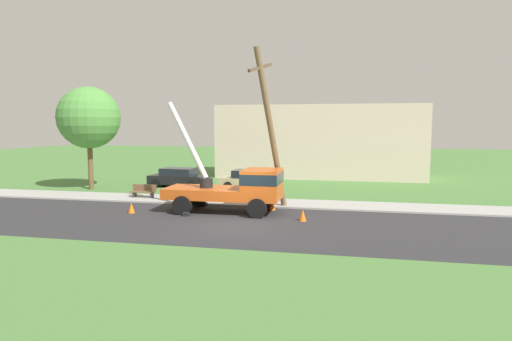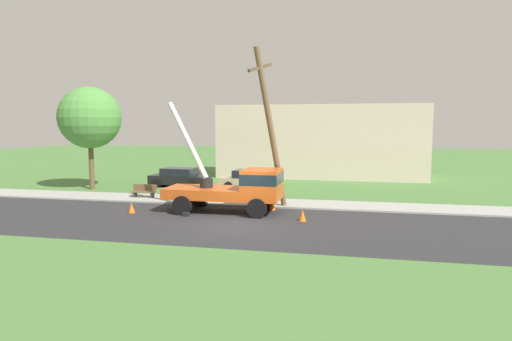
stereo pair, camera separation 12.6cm
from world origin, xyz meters
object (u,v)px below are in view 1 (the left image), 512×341
object	(u,v)px
parked_sedan_tan	(251,180)
utility_truck	(238,186)
parked_sedan_black	(179,177)
roadside_tree_near	(89,118)
traffic_cone_behind	(131,208)
park_bench	(144,192)
leaning_utility_pole	(271,128)
traffic_cone_curbside	(272,205)
traffic_cone_ahead	(303,215)

from	to	relation	value
parked_sedan_tan	utility_truck	bearing A→B (deg)	-81.89
parked_sedan_black	roadside_tree_near	size ratio (longest dim) A/B	0.61
roadside_tree_near	traffic_cone_behind	bearing A→B (deg)	-46.29
parked_sedan_black	park_bench	world-z (taller)	parked_sedan_black
leaning_utility_pole	roadside_tree_near	world-z (taller)	leaning_utility_pole
parked_sedan_black	roadside_tree_near	world-z (taller)	roadside_tree_near
roadside_tree_near	utility_truck	bearing A→B (deg)	-25.71
parked_sedan_tan	park_bench	size ratio (longest dim) A/B	2.80
utility_truck	park_bench	xyz separation A→B (m)	(-6.97, 3.02, -0.95)
leaning_utility_pole	traffic_cone_behind	distance (m)	8.57
parked_sedan_black	park_bench	distance (m)	5.60
parked_sedan_tan	traffic_cone_curbside	bearing A→B (deg)	-68.72
utility_truck	parked_sedan_black	world-z (taller)	utility_truck
park_bench	roadside_tree_near	world-z (taller)	roadside_tree_near
parked_sedan_tan	roadside_tree_near	distance (m)	12.45
parked_sedan_tan	roadside_tree_near	xyz separation A→B (m)	(-11.41, -2.23, 4.46)
traffic_cone_curbside	parked_sedan_tan	world-z (taller)	parked_sedan_tan
traffic_cone_curbside	parked_sedan_tan	size ratio (longest dim) A/B	0.12
utility_truck	traffic_cone_ahead	xyz separation A→B (m)	(3.58, -1.39, -1.13)
parked_sedan_tan	leaning_utility_pole	bearing A→B (deg)	-69.43
parked_sedan_black	park_bench	xyz separation A→B (m)	(-0.12, -5.59, -0.25)
utility_truck	traffic_cone_behind	distance (m)	5.81
utility_truck	parked_sedan_tan	bearing A→B (deg)	98.11
traffic_cone_behind	parked_sedan_black	bearing A→B (deg)	97.50
parked_sedan_tan	traffic_cone_behind	bearing A→B (deg)	-114.46
utility_truck	traffic_cone_behind	size ratio (longest dim) A/B	12.09
park_bench	roadside_tree_near	bearing A→B (deg)	151.55
traffic_cone_ahead	park_bench	world-z (taller)	park_bench
roadside_tree_near	parked_sedan_tan	bearing A→B (deg)	11.07
leaning_utility_pole	roadside_tree_near	bearing A→B (deg)	160.35
traffic_cone_curbside	park_bench	bearing A→B (deg)	167.09
leaning_utility_pole	parked_sedan_tan	bearing A→B (deg)	110.57
leaning_utility_pole	traffic_cone_curbside	distance (m)	4.21
parked_sedan_black	traffic_cone_curbside	bearing A→B (deg)	-41.67
utility_truck	parked_sedan_tan	world-z (taller)	utility_truck
traffic_cone_behind	traffic_cone_ahead	bearing A→B (deg)	-0.52
leaning_utility_pole	parked_sedan_black	size ratio (longest dim) A/B	1.94
leaning_utility_pole	parked_sedan_black	bearing A→B (deg)	137.90
traffic_cone_curbside	parked_sedan_tan	bearing A→B (deg)	111.28
park_bench	roadside_tree_near	size ratio (longest dim) A/B	0.22
traffic_cone_curbside	park_bench	distance (m)	8.84
traffic_cone_behind	roadside_tree_near	distance (m)	11.30
leaning_utility_pole	roadside_tree_near	distance (m)	15.03
leaning_utility_pole	traffic_cone_behind	bearing A→B (deg)	-161.92
traffic_cone_curbside	roadside_tree_near	world-z (taller)	roadside_tree_near
utility_truck	roadside_tree_near	world-z (taller)	roadside_tree_near
traffic_cone_ahead	traffic_cone_behind	bearing A→B (deg)	179.48
traffic_cone_behind	park_bench	bearing A→B (deg)	108.23
parked_sedan_black	traffic_cone_behind	bearing A→B (deg)	-82.50
parked_sedan_black	traffic_cone_ahead	bearing A→B (deg)	-43.78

